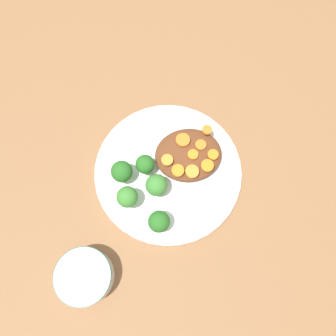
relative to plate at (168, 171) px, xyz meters
name	(u,v)px	position (x,y,z in m)	size (l,w,h in m)	color
ground_plane	(168,173)	(0.00, 0.00, -0.01)	(4.00, 4.00, 0.00)	#8C603D
plate	(168,171)	(0.00, 0.00, 0.00)	(0.27, 0.27, 0.02)	white
dip_bowl	(85,276)	(-0.16, -0.16, 0.02)	(0.09, 0.09, 0.05)	silver
stew_mound	(188,155)	(0.04, 0.02, 0.02)	(0.12, 0.10, 0.03)	brown
broccoli_floret_0	(157,185)	(-0.03, -0.03, 0.03)	(0.04, 0.04, 0.05)	#759E51
broccoli_floret_1	(159,222)	(-0.03, -0.10, 0.03)	(0.04, 0.04, 0.05)	#7FA85B
broccoli_floret_2	(122,173)	(-0.08, 0.00, 0.03)	(0.04, 0.04, 0.05)	#7FA85B
broccoli_floret_3	(127,197)	(-0.08, -0.05, 0.04)	(0.04, 0.04, 0.05)	#759E51
broccoli_floret_4	(145,165)	(-0.04, 0.01, 0.03)	(0.03, 0.03, 0.05)	#7FA85B
carrot_slice_0	(193,155)	(0.05, 0.01, 0.04)	(0.02, 0.02, 0.01)	orange
carrot_slice_1	(183,140)	(0.03, 0.04, 0.04)	(0.03, 0.03, 0.01)	orange
carrot_slice_2	(207,130)	(0.08, 0.06, 0.04)	(0.02, 0.02, 0.01)	orange
carrot_slice_3	(192,171)	(0.04, -0.02, 0.04)	(0.02, 0.02, 0.01)	orange
carrot_slice_4	(201,145)	(0.06, 0.03, 0.04)	(0.02, 0.02, 0.00)	orange
carrot_slice_5	(169,160)	(0.00, 0.01, 0.04)	(0.02, 0.02, 0.01)	orange
carrot_slice_6	(178,170)	(0.02, -0.01, 0.04)	(0.02, 0.02, 0.01)	orange
carrot_slice_7	(213,155)	(0.08, 0.01, 0.04)	(0.02, 0.02, 0.00)	orange
carrot_slice_8	(207,166)	(0.07, -0.01, 0.04)	(0.02, 0.02, 0.01)	orange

